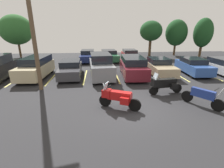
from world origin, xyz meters
name	(u,v)px	position (x,y,z in m)	size (l,w,h in m)	color
ground	(131,110)	(0.00, 0.00, -0.05)	(44.00, 44.00, 0.10)	#262628
motorcycle_touring	(118,97)	(-0.69, 0.16, 0.65)	(2.13, 1.24, 1.38)	black
motorcycle_second	(165,84)	(2.55, 1.93, 0.68)	(2.29, 0.94, 1.44)	black
motorcycle_third	(203,96)	(3.91, 0.03, 0.57)	(1.42, 1.89, 1.29)	black
parking_stripes	(101,76)	(-1.44, 6.48, 0.00)	(25.53, 4.69, 0.01)	#EAE066
car_champagne	(36,67)	(-7.01, 6.66, 0.90)	(2.07, 4.77, 1.77)	#C1B289
car_charcoal	(71,69)	(-4.11, 6.76, 0.69)	(2.03, 4.66, 1.41)	#38383D
car_grey	(101,66)	(-1.43, 6.36, 0.98)	(2.17, 4.87, 2.01)	slate
car_maroon	(133,66)	(1.40, 6.32, 0.88)	(2.13, 4.95, 1.72)	maroon
car_tan	(159,67)	(3.98, 6.75, 0.71)	(1.99, 4.57, 1.47)	tan
car_blue	(193,66)	(7.24, 6.68, 0.72)	(2.05, 4.34, 1.45)	#2D519E
car_white	(224,67)	(10.02, 6.29, 0.70)	(2.03, 4.55, 1.45)	white
car_far_navy	(88,56)	(-2.98, 13.89, 0.70)	(1.79, 4.58, 1.43)	navy
car_far_green	(109,56)	(-0.16, 13.78, 0.71)	(2.24, 4.65, 1.42)	#235638
car_far_red	(130,55)	(2.66, 14.02, 0.70)	(1.87, 4.53, 1.41)	maroon
utility_pole	(31,22)	(-5.70, 3.50, 4.46)	(1.79, 0.47, 8.62)	brown
tree_center_left	(176,33)	(10.54, 17.76, 3.45)	(3.25, 3.25, 5.42)	#4C3823
tree_center	(203,33)	(13.88, 16.19, 3.47)	(2.69, 2.69, 5.57)	#4C3823
tree_far_right	(16,30)	(-13.21, 18.08, 3.91)	(4.50, 4.50, 5.99)	#4C3823
tree_right	(151,31)	(6.28, 17.08, 3.72)	(3.26, 3.26, 5.20)	#4C3823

